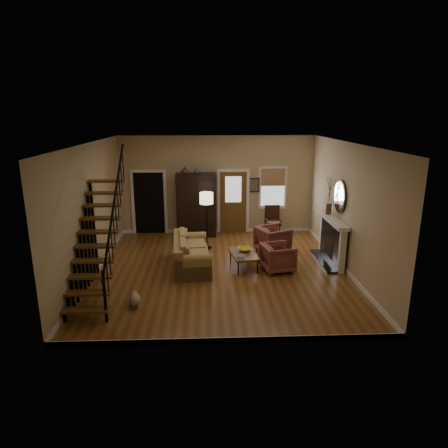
{
  "coord_description": "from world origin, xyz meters",
  "views": [
    {
      "loc": [
        -0.35,
        -9.83,
        4.01
      ],
      "look_at": [
        0.1,
        0.4,
        1.15
      ],
      "focal_mm": 32.0,
      "sensor_mm": 36.0,
      "label": 1
    }
  ],
  "objects_px": {
    "sofa": "(192,253)",
    "coffee_table": "(244,260)",
    "side_chair": "(273,221)",
    "armchair_right": "(273,240)",
    "armoire": "(196,205)",
    "floor_lamp": "(207,221)",
    "armchair_left": "(278,258)"
  },
  "relations": [
    {
      "from": "armoire",
      "to": "floor_lamp",
      "type": "distance_m",
      "value": 1.46
    },
    {
      "from": "armchair_left",
      "to": "armchair_right",
      "type": "relative_size",
      "value": 0.92
    },
    {
      "from": "coffee_table",
      "to": "side_chair",
      "type": "height_order",
      "value": "side_chair"
    },
    {
      "from": "side_chair",
      "to": "sofa",
      "type": "bearing_deg",
      "value": -134.1
    },
    {
      "from": "sofa",
      "to": "side_chair",
      "type": "bearing_deg",
      "value": 41.69
    },
    {
      "from": "armoire",
      "to": "floor_lamp",
      "type": "relative_size",
      "value": 1.2
    },
    {
      "from": "armoire",
      "to": "side_chair",
      "type": "height_order",
      "value": "armoire"
    },
    {
      "from": "armoire",
      "to": "coffee_table",
      "type": "relative_size",
      "value": 1.92
    },
    {
      "from": "sofa",
      "to": "armchair_right",
      "type": "height_order",
      "value": "sofa"
    },
    {
      "from": "sofa",
      "to": "armchair_left",
      "type": "bearing_deg",
      "value": -12.85
    },
    {
      "from": "sofa",
      "to": "floor_lamp",
      "type": "bearing_deg",
      "value": 70.47
    },
    {
      "from": "sofa",
      "to": "armchair_left",
      "type": "distance_m",
      "value": 2.29
    },
    {
      "from": "armoire",
      "to": "armchair_left",
      "type": "relative_size",
      "value": 2.65
    },
    {
      "from": "armchair_left",
      "to": "floor_lamp",
      "type": "distance_m",
      "value": 2.66
    },
    {
      "from": "armchair_left",
      "to": "armchair_right",
      "type": "distance_m",
      "value": 1.43
    },
    {
      "from": "floor_lamp",
      "to": "side_chair",
      "type": "xyz_separation_m",
      "value": [
        2.21,
        1.21,
        -0.36
      ]
    },
    {
      "from": "side_chair",
      "to": "floor_lamp",
      "type": "bearing_deg",
      "value": -151.31
    },
    {
      "from": "armchair_right",
      "to": "floor_lamp",
      "type": "bearing_deg",
      "value": 54.68
    },
    {
      "from": "sofa",
      "to": "side_chair",
      "type": "relative_size",
      "value": 2.08
    },
    {
      "from": "coffee_table",
      "to": "floor_lamp",
      "type": "relative_size",
      "value": 0.63
    },
    {
      "from": "side_chair",
      "to": "armchair_left",
      "type": "bearing_deg",
      "value": -96.75
    },
    {
      "from": "armoire",
      "to": "coffee_table",
      "type": "xyz_separation_m",
      "value": [
        1.31,
        -3.03,
        -0.84
      ]
    },
    {
      "from": "armchair_right",
      "to": "floor_lamp",
      "type": "xyz_separation_m",
      "value": [
        -1.95,
        0.41,
        0.48
      ]
    },
    {
      "from": "armchair_right",
      "to": "armoire",
      "type": "bearing_deg",
      "value": 27.99
    },
    {
      "from": "floor_lamp",
      "to": "side_chair",
      "type": "bearing_deg",
      "value": 28.69
    },
    {
      "from": "armchair_left",
      "to": "armchair_right",
      "type": "xyz_separation_m",
      "value": [
        0.1,
        1.43,
        0.03
      ]
    },
    {
      "from": "armchair_right",
      "to": "armchair_left",
      "type": "bearing_deg",
      "value": 152.58
    },
    {
      "from": "coffee_table",
      "to": "floor_lamp",
      "type": "bearing_deg",
      "value": 121.17
    },
    {
      "from": "sofa",
      "to": "coffee_table",
      "type": "distance_m",
      "value": 1.4
    },
    {
      "from": "floor_lamp",
      "to": "sofa",
      "type": "bearing_deg",
      "value": -105.31
    },
    {
      "from": "sofa",
      "to": "armchair_left",
      "type": "relative_size",
      "value": 2.68
    },
    {
      "from": "armoire",
      "to": "side_chair",
      "type": "relative_size",
      "value": 2.06
    }
  ]
}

